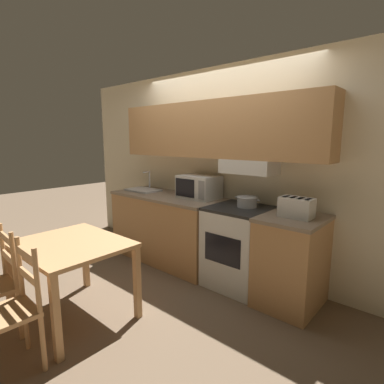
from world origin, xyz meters
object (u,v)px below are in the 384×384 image
at_px(stove_range, 239,246).
at_px(dining_table, 72,253).
at_px(cooking_pot, 247,201).
at_px(chair_right_of_table, 11,312).
at_px(microwave, 199,187).
at_px(toaster, 296,207).
at_px(sink_basin, 143,189).

bearing_deg(stove_range, dining_table, -117.57).
bearing_deg(dining_table, cooking_pot, 61.92).
bearing_deg(dining_table, chair_right_of_table, -63.60).
distance_m(stove_range, chair_right_of_table, 2.24).
xyz_separation_m(stove_range, microwave, (-0.69, 0.11, 0.60)).
height_order(toaster, dining_table, toaster).
bearing_deg(sink_basin, stove_range, 0.30).
bearing_deg(cooking_pot, microwave, 176.28).
bearing_deg(microwave, chair_right_of_table, -85.55).
height_order(sink_basin, chair_right_of_table, sink_basin).
relative_size(stove_range, microwave, 1.84).
distance_m(cooking_pot, toaster, 0.60).
distance_m(dining_table, chair_right_of_table, 0.71).
relative_size(microwave, dining_table, 0.50).
distance_m(cooking_pot, sink_basin, 1.70).
bearing_deg(microwave, toaster, -5.47).
height_order(microwave, dining_table, microwave).
height_order(cooking_pot, microwave, microwave).
xyz_separation_m(stove_range, sink_basin, (-1.65, -0.01, 0.48)).
distance_m(microwave, dining_table, 1.73).
bearing_deg(sink_basin, dining_table, -61.73).
bearing_deg(toaster, cooking_pot, 172.36).
bearing_deg(sink_basin, microwave, 7.08).
xyz_separation_m(microwave, sink_basin, (-0.96, -0.12, -0.13)).
relative_size(microwave, sink_basin, 1.01).
distance_m(cooking_pot, microwave, 0.74).
distance_m(sink_basin, dining_table, 1.79).
distance_m(stove_range, dining_table, 1.77).
height_order(cooking_pot, chair_right_of_table, cooking_pot).
height_order(stove_range, cooking_pot, cooking_pot).
bearing_deg(dining_table, microwave, 85.60).
bearing_deg(dining_table, toaster, 46.64).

